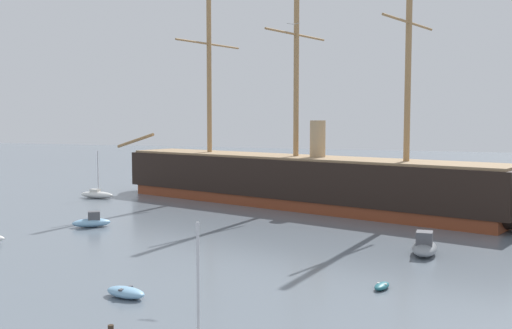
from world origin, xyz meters
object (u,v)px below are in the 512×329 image
(dinghy_mid_right, at_px, (382,286))
(sailboat_far_left, at_px, (97,194))
(dinghy_distant_centre, at_px, (332,199))
(seagull_in_flight, at_px, (293,24))
(motorboat_alongside_bow, at_px, (92,222))
(tall_ship, at_px, (296,180))
(dinghy_near_centre, at_px, (126,292))
(motorboat_alongside_stern, at_px, (424,246))

(dinghy_mid_right, height_order, sailboat_far_left, sailboat_far_left)
(dinghy_distant_centre, height_order, seagull_in_flight, seagull_in_flight)
(motorboat_alongside_bow, bearing_deg, dinghy_distant_centre, 56.10)
(tall_ship, distance_m, sailboat_far_left, 29.11)
(dinghy_near_centre, relative_size, motorboat_alongside_bow, 0.76)
(dinghy_near_centre, height_order, sailboat_far_left, sailboat_far_left)
(dinghy_near_centre, relative_size, seagull_in_flight, 2.82)
(dinghy_mid_right, relative_size, seagull_in_flight, 1.76)
(dinghy_mid_right, bearing_deg, seagull_in_flight, 137.59)
(sailboat_far_left, distance_m, seagull_in_flight, 46.52)
(dinghy_distant_centre, distance_m, seagull_in_flight, 36.98)
(sailboat_far_left, height_order, dinghy_distant_centre, sailboat_far_left)
(dinghy_mid_right, distance_m, sailboat_far_left, 54.42)
(dinghy_near_centre, bearing_deg, sailboat_far_left, 128.59)
(seagull_in_flight, bearing_deg, dinghy_mid_right, -42.41)
(dinghy_mid_right, xyz_separation_m, motorboat_alongside_stern, (1.71, 11.17, 0.50))
(dinghy_mid_right, relative_size, dinghy_distant_centre, 0.66)
(motorboat_alongside_stern, xyz_separation_m, sailboat_far_left, (-46.90, 19.15, -0.14))
(motorboat_alongside_stern, distance_m, dinghy_distant_centre, 32.06)
(tall_ship, bearing_deg, dinghy_distant_centre, 62.83)
(dinghy_near_centre, bearing_deg, seagull_in_flight, 69.15)
(tall_ship, xyz_separation_m, dinghy_near_centre, (1.56, -40.97, -3.10))
(tall_ship, height_order, dinghy_mid_right, tall_ship)
(motorboat_alongside_bow, bearing_deg, sailboat_far_left, 125.27)
(sailboat_far_left, distance_m, dinghy_distant_centre, 33.41)
(dinghy_near_centre, xyz_separation_m, dinghy_distant_centre, (1.72, 47.36, -0.03))
(motorboat_alongside_bow, bearing_deg, dinghy_mid_right, -19.93)
(motorboat_alongside_bow, height_order, dinghy_distant_centre, motorboat_alongside_bow)
(tall_ship, height_order, motorboat_alongside_stern, tall_ship)
(tall_ship, relative_size, dinghy_near_centre, 20.79)
(motorboat_alongside_stern, bearing_deg, dinghy_distant_centre, 117.50)
(dinghy_near_centre, distance_m, sailboat_far_left, 48.70)
(dinghy_distant_centre, bearing_deg, dinghy_mid_right, -71.71)
(dinghy_near_centre, bearing_deg, motorboat_alongside_bow, 131.53)
(motorboat_alongside_stern, xyz_separation_m, seagull_in_flight, (-10.51, -3.14, 18.39))
(dinghy_mid_right, xyz_separation_m, dinghy_distant_centre, (-13.09, 39.61, 0.11))
(tall_ship, distance_m, motorboat_alongside_bow, 26.82)
(motorboat_alongside_bow, relative_size, sailboat_far_left, 0.60)
(motorboat_alongside_bow, distance_m, sailboat_far_left, 22.96)
(tall_ship, bearing_deg, seagull_in_flight, -73.28)
(motorboat_alongside_bow, bearing_deg, seagull_in_flight, -8.70)
(motorboat_alongside_bow, height_order, sailboat_far_left, sailboat_far_left)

